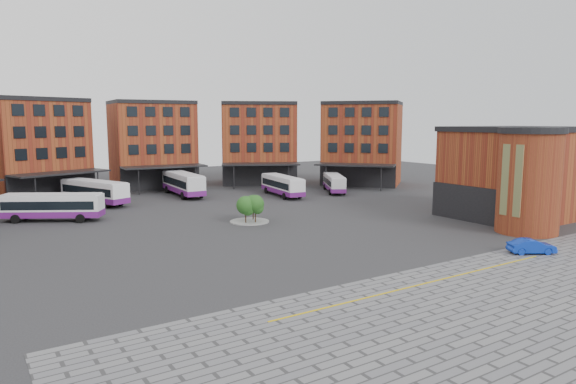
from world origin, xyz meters
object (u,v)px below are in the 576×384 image
bus_b (52,206)px  blue_car (532,246)px  bus_f (334,183)px  tree_island (251,206)px  bus_e (282,185)px  bus_d (183,183)px  bus_c (94,192)px

bus_b → blue_car: (32.04, -37.78, -1.05)m
bus_f → tree_island: bearing=-118.2°
bus_b → bus_e: (32.28, 2.47, -0.04)m
tree_island → bus_d: 23.93m
bus_e → bus_f: size_ratio=1.13×
bus_c → blue_car: bus_c is taller
tree_island → bus_c: (-11.84, 22.45, -0.05)m
bus_c → bus_f: (34.78, -7.94, -0.26)m
tree_island → blue_car: (13.51, -24.87, -1.18)m
blue_car → tree_island: bearing=58.3°
bus_e → blue_car: bearing=-82.2°
bus_e → bus_b: bearing=-167.5°
bus_b → bus_f: bearing=-57.4°
bus_b → bus_d: 22.71m
tree_island → bus_f: tree_island is taller
bus_b → bus_f: (41.46, 1.60, -0.18)m
bus_b → bus_e: 32.38m
bus_c → bus_d: bearing=-16.1°
bus_c → blue_car: 53.69m
bus_b → blue_car: size_ratio=2.78×
tree_island → bus_c: bearing=117.8°
bus_d → blue_car: bearing=-72.9°
bus_c → bus_d: bus_d is taller
bus_c → bus_e: (25.60, -7.07, -0.13)m
bus_c → bus_e: bus_c is taller
bus_c → bus_f: bus_c is taller
tree_island → bus_e: 20.63m
bus_e → blue_car: bus_e is taller
tree_island → bus_b: size_ratio=0.41×
bus_c → bus_e: 26.55m
bus_c → blue_car: bearing=-84.2°
tree_island → blue_car: tree_island is taller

